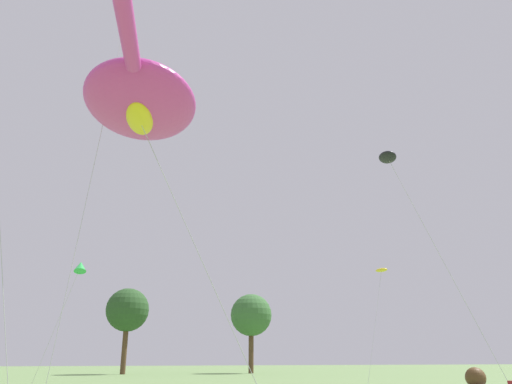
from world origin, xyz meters
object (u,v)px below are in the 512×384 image
Objects in this scene: big_show_kite at (141,102)px; tree_pine_center at (251,315)px; small_kite_delta_white at (381,271)px; tree_shrub_far at (127,310)px; small_kite_streamer_purple at (80,267)px; small_kite_stunt_black at (388,159)px.

tree_pine_center is (20.89, 49.07, -3.15)m from big_show_kite.
small_kite_delta_white is 37.14m from tree_pine_center.
tree_shrub_far is (-12.79, 37.90, 0.30)m from small_kite_delta_white.
tree_shrub_far is (6.11, 36.66, 0.94)m from small_kite_streamer_purple.
small_kite_streamer_purple is 0.70× the size of tree_pine_center.
small_kite_stunt_black is at bearing -85.75° from big_show_kite.
tree_shrub_far is at bearing 6.07° from big_show_kite.
small_kite_streamer_purple is 0.69× the size of tree_shrub_far.
small_kite_stunt_black is 18.28m from small_kite_streamer_purple.
big_show_kite reaches higher than tree_shrub_far.
big_show_kite is 1.12× the size of tree_pine_center.
tree_shrub_far is 16.25m from tree_pine_center.
big_show_kite reaches higher than small_kite_streamer_purple.
small_kite_delta_white is at bearing 177.32° from small_kite_streamer_purple.
small_kite_stunt_black is 1.25× the size of small_kite_delta_white.
small_kite_streamer_purple is at bearing 17.59° from big_show_kite.
tree_shrub_far is (4.67, 49.99, -2.89)m from big_show_kite.
tree_shrub_far reaches higher than small_kite_stunt_black.
small_kite_stunt_black is 51.58m from tree_pine_center.
tree_pine_center is (3.43, 36.98, 0.04)m from small_kite_delta_white.
tree_pine_center is at bearing 4.92° from small_kite_stunt_black.
small_kite_streamer_purple is at bearing -122.00° from tree_pine_center.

